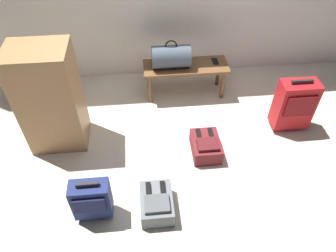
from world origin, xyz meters
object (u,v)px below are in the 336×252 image
(duffel_bag_slate, at_px, (171,56))
(cell_phone, at_px, (215,61))
(suitcase_upright_red, at_px, (294,104))
(backpack_grey, at_px, (157,203))
(backpack_maroon, at_px, (206,146))
(side_cabinet, at_px, (50,99))
(bench, at_px, (186,70))
(suitcase_small_navy, at_px, (91,199))

(duffel_bag_slate, relative_size, cell_phone, 3.06)
(suitcase_upright_red, height_order, backpack_grey, suitcase_upright_red)
(backpack_maroon, xyz_separation_m, side_cabinet, (-1.50, 0.35, 0.46))
(bench, bearing_deg, backpack_maroon, -85.64)
(bench, height_order, suitcase_upright_red, suitcase_upright_red)
(duffel_bag_slate, height_order, backpack_maroon, duffel_bag_slate)
(cell_phone, height_order, suitcase_upright_red, suitcase_upright_red)
(suitcase_small_navy, distance_m, side_cabinet, 1.10)
(side_cabinet, bearing_deg, backpack_grey, -45.59)
(suitcase_upright_red, xyz_separation_m, backpack_grey, (-1.53, -0.91, -0.23))
(backpack_maroon, height_order, backpack_grey, same)
(suitcase_small_navy, xyz_separation_m, backpack_maroon, (1.09, 0.62, -0.15))
(cell_phone, height_order, side_cabinet, side_cabinet)
(bench, relative_size, cell_phone, 6.94)
(suitcase_upright_red, distance_m, backpack_maroon, 1.05)
(bench, bearing_deg, suitcase_upright_red, -34.19)
(bench, bearing_deg, backpack_grey, -106.18)
(bench, distance_m, side_cabinet, 1.58)
(duffel_bag_slate, height_order, side_cabinet, side_cabinet)
(suitcase_small_navy, bearing_deg, cell_phone, 50.64)
(suitcase_small_navy, bearing_deg, suitcase_upright_red, 23.59)
(cell_phone, bearing_deg, backpack_grey, -116.45)
(duffel_bag_slate, relative_size, side_cabinet, 0.40)
(side_cabinet, bearing_deg, suitcase_upright_red, -1.44)
(backpack_grey, bearing_deg, side_cabinet, 134.41)
(side_cabinet, bearing_deg, cell_phone, 21.52)
(backpack_maroon, bearing_deg, side_cabinet, 166.83)
(duffel_bag_slate, bearing_deg, bench, 0.00)
(suitcase_small_navy, bearing_deg, backpack_maroon, 29.54)
(suitcase_small_navy, bearing_deg, backpack_grey, -0.28)
(suitcase_upright_red, xyz_separation_m, suitcase_small_navy, (-2.07, -0.90, -0.09))
(duffel_bag_slate, height_order, cell_phone, duffel_bag_slate)
(cell_phone, distance_m, side_cabinet, 1.92)
(bench, height_order, suitcase_small_navy, suitcase_small_navy)
(duffel_bag_slate, distance_m, side_cabinet, 1.41)
(cell_phone, xyz_separation_m, suitcase_small_navy, (-1.37, -1.67, -0.17))
(duffel_bag_slate, bearing_deg, suitcase_small_navy, -117.13)
(bench, xyz_separation_m, backpack_maroon, (0.08, -1.01, -0.25))
(cell_phone, xyz_separation_m, backpack_maroon, (-0.28, -1.05, -0.32))
(bench, relative_size, duffel_bag_slate, 2.27)
(suitcase_small_navy, xyz_separation_m, backpack_grey, (0.54, -0.00, -0.15))
(backpack_maroon, bearing_deg, backpack_grey, -131.61)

